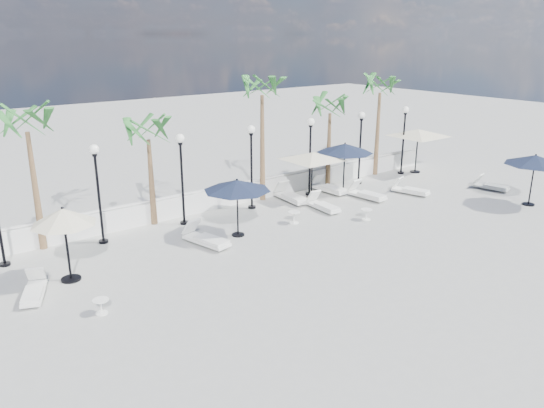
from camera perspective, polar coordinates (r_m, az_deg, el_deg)
ground at (r=19.84m, az=8.77°, el=-5.12°), size 100.00×100.00×0.00m
balustrade at (r=25.12m, az=-3.50°, el=1.14°), size 26.00×0.30×1.01m
lamppost_1 at (r=20.72m, az=-18.29°, el=2.45°), size 0.36×0.36×3.84m
lamppost_2 at (r=22.04m, az=-9.71°, el=3.99°), size 0.36×0.36×3.84m
lamppost_3 at (r=23.81m, az=-2.24°, el=5.26°), size 0.36×0.36×3.84m
lamppost_4 at (r=25.93m, az=4.13°, el=6.27°), size 0.36×0.36×3.84m
lamppost_5 at (r=28.33m, az=9.51°, el=7.06°), size 0.36×0.36×3.84m
lamppost_6 at (r=30.94m, az=14.02°, el=7.67°), size 0.36×0.36×3.84m
palm_0 at (r=20.55m, az=-24.88°, el=7.42°), size 2.60×2.60×5.50m
palm_1 at (r=22.07m, az=-13.18°, el=7.15°), size 2.60×2.60×4.70m
palm_2 at (r=24.72m, az=-1.08°, el=11.90°), size 2.60×2.60×6.10m
palm_3 at (r=27.60m, az=6.26°, el=9.98°), size 2.60×2.60×4.90m
palm_4 at (r=30.16m, az=11.55°, el=11.88°), size 2.60×2.60×5.70m
lounger_1 at (r=17.87m, az=-24.25°, el=-8.49°), size 1.16×1.82×0.65m
lounger_2 at (r=20.32m, az=-7.12°, el=-3.70°), size 1.11×2.17×0.78m
lounger_3 at (r=24.22m, az=5.53°, el=-0.13°), size 0.74×1.91×0.70m
lounger_4 at (r=26.98m, az=6.15°, el=1.78°), size 0.80×2.09×0.77m
lounger_5 at (r=25.39m, az=2.05°, el=0.86°), size 0.83×2.12×0.78m
lounger_6 at (r=26.20m, az=10.17°, el=1.09°), size 0.84×2.05×0.75m
lounger_7 at (r=29.53m, az=22.49°, el=1.84°), size 0.89×1.82×0.66m
lounger_8 at (r=27.44m, az=14.68°, el=1.51°), size 1.06×1.96×0.70m
side_table_0 at (r=16.18m, az=-17.92°, el=-10.31°), size 0.46×0.46×0.45m
side_table_1 at (r=22.44m, az=2.39°, el=-1.33°), size 0.53×0.53×0.51m
side_table_2 at (r=23.21m, az=10.12°, el=-1.00°), size 0.49×0.49×0.48m
parasol_navy_left at (r=20.58m, az=-3.78°, el=1.99°), size 2.66×2.66×2.34m
parasol_navy_mid at (r=26.77m, az=7.85°, el=5.94°), size 2.83×2.83×2.54m
parasol_navy_right at (r=27.18m, az=26.46°, el=4.24°), size 2.73×2.73×2.45m
parasol_cream_sq_a at (r=25.61m, az=4.36°, el=5.50°), size 4.89×4.89×2.40m
parasol_cream_sq_b at (r=31.45m, az=15.48°, el=7.73°), size 5.40×5.40×2.71m
parasol_cream_small at (r=17.92m, az=-21.53°, el=-1.36°), size 2.06×2.06×2.53m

